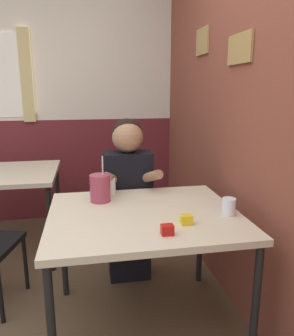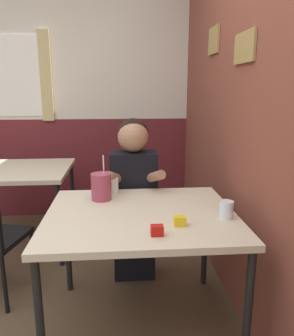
{
  "view_description": "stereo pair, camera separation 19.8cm",
  "coord_description": "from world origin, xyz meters",
  "px_view_note": "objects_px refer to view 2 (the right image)",
  "views": [
    {
      "loc": [
        0.36,
        -1.35,
        1.42
      ],
      "look_at": [
        0.71,
        0.55,
        0.95
      ],
      "focal_mm": 35.0,
      "sensor_mm": 36.0,
      "label": 1
    },
    {
      "loc": [
        0.56,
        -1.37,
        1.42
      ],
      "look_at": [
        0.71,
        0.55,
        0.95
      ],
      "focal_mm": 35.0,
      "sensor_mm": 36.0,
      "label": 2
    }
  ],
  "objects_px": {
    "person_seated": "(134,194)",
    "main_table": "(141,222)",
    "background_table": "(22,177)",
    "cocktail_pitcher": "(101,187)"
  },
  "relations": [
    {
      "from": "person_seated",
      "to": "main_table",
      "type": "bearing_deg",
      "value": -88.28
    },
    {
      "from": "background_table",
      "to": "person_seated",
      "type": "bearing_deg",
      "value": -30.03
    },
    {
      "from": "person_seated",
      "to": "cocktail_pitcher",
      "type": "height_order",
      "value": "person_seated"
    },
    {
      "from": "main_table",
      "to": "cocktail_pitcher",
      "type": "xyz_separation_m",
      "value": [
        -0.23,
        0.24,
        0.15
      ]
    },
    {
      "from": "main_table",
      "to": "person_seated",
      "type": "height_order",
      "value": "person_seated"
    },
    {
      "from": "person_seated",
      "to": "cocktail_pitcher",
      "type": "distance_m",
      "value": 0.43
    },
    {
      "from": "person_seated",
      "to": "cocktail_pitcher",
      "type": "bearing_deg",
      "value": -123.03
    },
    {
      "from": "cocktail_pitcher",
      "to": "person_seated",
      "type": "bearing_deg",
      "value": 56.97
    },
    {
      "from": "main_table",
      "to": "background_table",
      "type": "distance_m",
      "value": 1.5
    },
    {
      "from": "cocktail_pitcher",
      "to": "background_table",
      "type": "bearing_deg",
      "value": 130.18
    }
  ]
}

